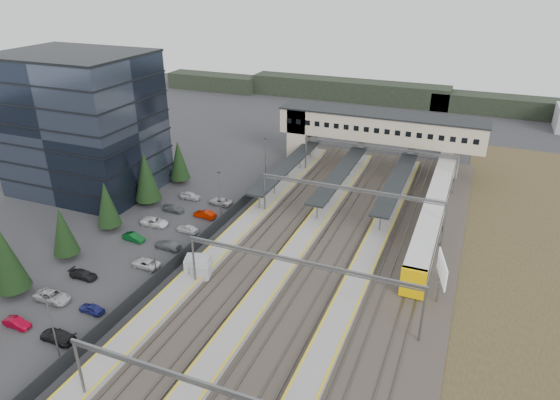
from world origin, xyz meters
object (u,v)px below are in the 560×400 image
at_px(relay_cabin_near, 198,266).
at_px(billboard, 442,270).
at_px(office_building, 82,124).
at_px(footbridge, 366,128).
at_px(train, 441,186).
at_px(relay_cabin_far, 201,271).

xyz_separation_m(relay_cabin_near, billboard, (29.96, 7.95, 1.93)).
relative_size(office_building, footbridge, 0.60).
xyz_separation_m(footbridge, train, (16.30, -10.55, -5.71)).
bearing_deg(footbridge, office_building, -145.53).
xyz_separation_m(relay_cabin_far, footbridge, (9.86, 48.27, 6.84)).
relative_size(office_building, relay_cabin_near, 6.49).
bearing_deg(relay_cabin_near, office_building, 151.84).
xyz_separation_m(relay_cabin_far, billboard, (29.17, 8.54, 2.16)).
distance_m(train, billboard, 29.35).
xyz_separation_m(relay_cabin_far, train, (26.16, 37.72, 1.13)).
bearing_deg(office_building, relay_cabin_near, -28.16).
relative_size(relay_cabin_far, footbridge, 0.07).
distance_m(relay_cabin_near, footbridge, 49.30).
bearing_deg(billboard, office_building, 171.22).
xyz_separation_m(office_building, footbridge, (43.70, 30.00, -4.26)).
distance_m(footbridge, billboard, 44.42).
relative_size(relay_cabin_far, train, 0.04).
bearing_deg(billboard, relay_cabin_far, -163.68).
bearing_deg(relay_cabin_near, billboard, 14.86).
relative_size(office_building, billboard, 4.32).
height_order(relay_cabin_far, billboard, billboard).
height_order(office_building, relay_cabin_near, office_building).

